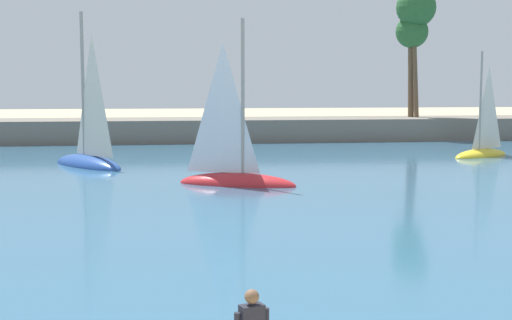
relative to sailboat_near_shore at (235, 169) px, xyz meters
name	(u,v)px	position (x,y,z in m)	size (l,w,h in m)	color
sea	(173,144)	(-2.54, 21.80, -0.74)	(220.00, 86.04, 0.06)	#33607F
palm_headland	(204,116)	(-0.05, 24.88, 1.20)	(117.46, 6.00, 12.47)	slate
sailboat_near_shore	(235,169)	(0.00, 0.00, 0.00)	(5.63, 3.65, 7.87)	red
sailboat_mid_bay	(89,151)	(-7.22, 8.12, 0.10)	(5.08, 6.14, 8.99)	#234793
sailboat_toward_headland	(482,146)	(16.48, 10.43, -0.08)	(4.86, 3.63, 6.93)	yellow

